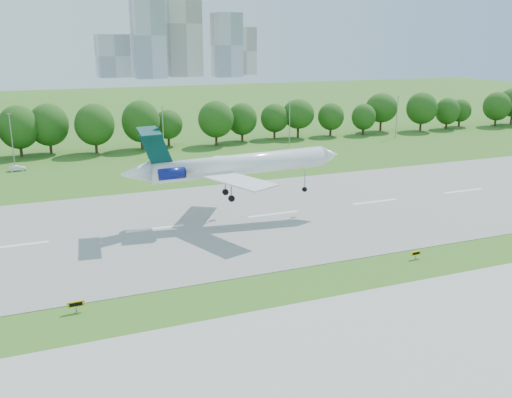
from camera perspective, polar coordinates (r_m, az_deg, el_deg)
name	(u,v)px	position (r m, az deg, el deg)	size (l,w,h in m)	color
ground	(202,294)	(66.74, -5.38, -9.40)	(600.00, 600.00, 0.00)	#316019
runway	(155,229)	(89.33, -10.08, -2.96)	(400.00, 45.00, 0.08)	gray
taxiway	(263,376)	(51.83, 0.73, -17.24)	(400.00, 23.00, 0.08)	#ADADA8
tree_line	(96,129)	(152.61, -15.67, 6.79)	(288.40, 8.40, 10.40)	#382314
light_poles	(91,134)	(142.49, -16.18, 6.22)	(175.90, 0.25, 12.19)	gray
skyline	(178,36)	(463.72, -7.86, 15.80)	(127.00, 52.00, 80.00)	#B2B2B7
airliner	(229,165)	(90.27, -2.76, 3.43)	(35.71, 25.87, 11.88)	white
taxi_sign_centre	(76,304)	(64.80, -17.58, -10.00)	(1.81, 0.27, 1.27)	gray
taxi_sign_right	(416,253)	(79.05, 15.70, -5.25)	(1.50, 0.25, 1.05)	gray
service_vehicle_a	(17,168)	(137.49, -22.78, 2.86)	(1.32, 3.78, 1.24)	silver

